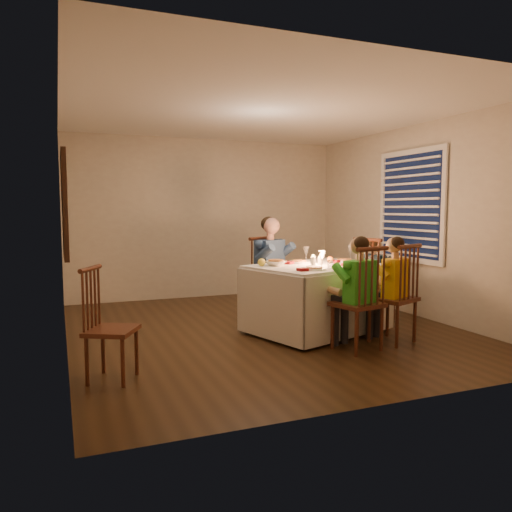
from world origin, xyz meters
name	(u,v)px	position (x,y,z in m)	size (l,w,h in m)	color
ground	(264,329)	(0.00, 0.00, 0.00)	(5.00, 5.00, 0.00)	black
wall_left	(62,225)	(-2.25, 0.00, 1.30)	(0.02, 5.00, 2.60)	beige
wall_right	(417,221)	(2.25, 0.00, 1.30)	(0.02, 5.00, 2.60)	beige
wall_back	(206,219)	(0.00, 2.50, 1.30)	(4.50, 0.02, 2.60)	beige
ceiling	(265,111)	(0.00, 0.00, 2.60)	(5.00, 5.00, 0.00)	white
dining_table	(317,284)	(0.54, -0.31, 0.57)	(1.80, 1.53, 0.77)	silver
chair_adult	(271,319)	(0.31, 0.51, 0.00)	(0.45, 0.43, 1.09)	#3E1B11
chair_near_left	(356,350)	(0.55, -1.17, 0.00)	(0.45, 0.43, 1.09)	#3E1B11
chair_near_right	(391,342)	(1.09, -1.05, 0.00)	(0.45, 0.43, 1.09)	#3E1B11
chair_end	(374,319)	(1.59, -0.01, 0.00)	(0.45, 0.43, 1.09)	#3E1B11
chair_extra	(113,380)	(-1.90, -1.18, 0.00)	(0.40, 0.38, 0.98)	#3E1B11
adult	(271,319)	(0.31, 0.51, 0.00)	(0.52, 0.48, 1.36)	navy
child_green	(356,350)	(0.55, -1.17, 0.00)	(0.42, 0.39, 1.19)	green
child_yellow	(391,342)	(1.09, -1.05, 0.00)	(0.41, 0.37, 1.16)	gold
child_teal	(374,319)	(1.59, -0.01, 0.00)	(0.36, 0.33, 1.08)	#1A2D41
setting_adult	(299,262)	(0.44, -0.05, 0.81)	(0.26, 0.26, 0.02)	white
setting_green	(314,269)	(0.30, -0.71, 0.81)	(0.26, 0.26, 0.02)	white
setting_yellow	(357,264)	(0.99, -0.48, 0.81)	(0.26, 0.26, 0.02)	white
setting_teal	(344,261)	(1.05, -0.11, 0.81)	(0.26, 0.26, 0.02)	white
candle_left	(313,261)	(0.48, -0.33, 0.85)	(0.06, 0.06, 0.10)	white
candle_right	(320,260)	(0.60, -0.30, 0.85)	(0.06, 0.06, 0.10)	white
squash	(262,262)	(-0.11, -0.19, 0.85)	(0.09, 0.09, 0.09)	yellow
orange_fruit	(330,260)	(0.81, -0.17, 0.84)	(0.08, 0.08, 0.08)	orange
serving_bowl	(276,263)	(0.06, -0.20, 0.83)	(0.23, 0.23, 0.06)	white
wall_mirror	(65,205)	(-2.22, 0.30, 1.50)	(0.06, 0.95, 1.15)	black
window_blinds	(410,206)	(2.21, 0.10, 1.50)	(0.07, 1.34, 1.54)	black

